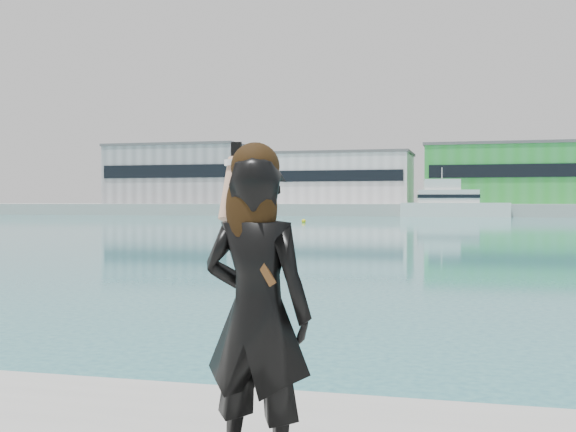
# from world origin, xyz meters

# --- Properties ---
(far_quay) EXTENTS (320.00, 40.00, 2.00)m
(far_quay) POSITION_xyz_m (0.00, 130.00, 1.00)
(far_quay) COLOR #9E9E99
(far_quay) RESTS_ON ground
(warehouse_grey_left) EXTENTS (26.52, 16.36, 11.50)m
(warehouse_grey_left) POSITION_xyz_m (-55.00, 127.98, 7.76)
(warehouse_grey_left) COLOR gray
(warehouse_grey_left) RESTS_ON far_quay
(warehouse_white) EXTENTS (24.48, 15.35, 9.50)m
(warehouse_white) POSITION_xyz_m (-22.00, 127.98, 6.76)
(warehouse_white) COLOR silver
(warehouse_white) RESTS_ON far_quay
(warehouse_green) EXTENTS (30.60, 16.36, 10.50)m
(warehouse_green) POSITION_xyz_m (8.00, 127.98, 7.26)
(warehouse_green) COLOR green
(warehouse_green) RESTS_ON far_quay
(flagpole_left) EXTENTS (1.28, 0.16, 8.00)m
(flagpole_left) POSITION_xyz_m (-37.91, 121.00, 6.54)
(flagpole_left) COLOR silver
(flagpole_left) RESTS_ON far_quay
(motor_yacht) EXTENTS (16.98, 6.50, 7.73)m
(motor_yacht) POSITION_xyz_m (-2.28, 110.39, 2.17)
(motor_yacht) COLOR white
(motor_yacht) RESTS_ON ground
(buoy_far) EXTENTS (0.50, 0.50, 0.50)m
(buoy_far) POSITION_xyz_m (-17.40, 74.82, 0.00)
(buoy_far) COLOR yellow
(buoy_far) RESTS_ON ground
(woman) EXTENTS (0.71, 0.52, 1.90)m
(woman) POSITION_xyz_m (0.27, -0.79, 1.76)
(woman) COLOR black
(woman) RESTS_ON near_quay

